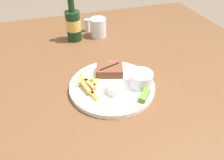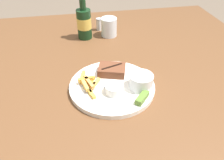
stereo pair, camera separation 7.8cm
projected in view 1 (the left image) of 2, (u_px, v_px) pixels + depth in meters
dining_table at (112, 100)px, 0.84m from camera, size 1.48×1.52×0.77m
dinner_plate at (112, 86)px, 0.79m from camera, size 0.31×0.31×0.02m
steak_portion at (110, 70)px, 0.83m from camera, size 0.12×0.10×0.03m
fries_pile at (89, 85)px, 0.77m from camera, size 0.08×0.16×0.02m
coleslaw_cup at (141, 78)px, 0.77m from camera, size 0.08×0.08×0.05m
dipping_sauce_cup at (115, 89)px, 0.74m from camera, size 0.06×0.06×0.03m
pickle_spear at (145, 95)px, 0.73m from camera, size 0.06×0.06×0.02m
fork_utensil at (92, 92)px, 0.75m from camera, size 0.13×0.05×0.00m
beer_bottle at (73, 24)px, 1.05m from camera, size 0.07×0.07×0.23m
drinking_glass at (98, 27)px, 1.10m from camera, size 0.08×0.08×0.09m
salt_shaker at (87, 25)px, 1.16m from camera, size 0.03×0.03×0.07m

